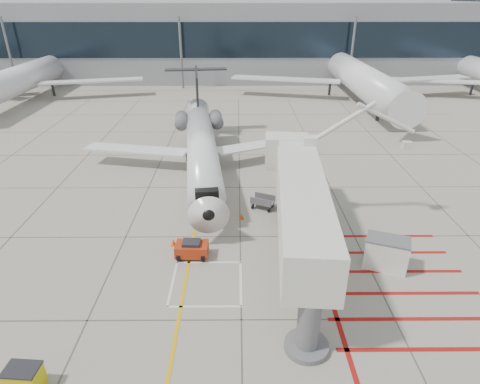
{
  "coord_description": "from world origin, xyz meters",
  "views": [
    {
      "loc": [
        -0.17,
        -19.74,
        15.14
      ],
      "look_at": [
        0.0,
        6.0,
        2.5
      ],
      "focal_mm": 30.0,
      "sensor_mm": 36.0,
      "label": 1
    }
  ],
  "objects_px": {
    "spill_bin": "(24,378)",
    "regional_jet": "(202,140)",
    "pushback_tug": "(192,248)",
    "jet_bridge": "(302,216)"
  },
  "relations": [
    {
      "from": "regional_jet",
      "to": "spill_bin",
      "type": "height_order",
      "value": "regional_jet"
    },
    {
      "from": "regional_jet",
      "to": "jet_bridge",
      "type": "xyz_separation_m",
      "value": [
        6.81,
        -13.01,
        -0.19
      ]
    },
    {
      "from": "jet_bridge",
      "to": "pushback_tug",
      "type": "xyz_separation_m",
      "value": [
        -6.67,
        1.27,
        -3.08
      ]
    },
    {
      "from": "pushback_tug",
      "to": "spill_bin",
      "type": "height_order",
      "value": "pushback_tug"
    },
    {
      "from": "regional_jet",
      "to": "pushback_tug",
      "type": "xyz_separation_m",
      "value": [
        0.14,
        -11.74,
        -3.27
      ]
    },
    {
      "from": "spill_bin",
      "to": "jet_bridge",
      "type": "bearing_deg",
      "value": 37.66
    },
    {
      "from": "regional_jet",
      "to": "pushback_tug",
      "type": "bearing_deg",
      "value": -95.82
    },
    {
      "from": "regional_jet",
      "to": "pushback_tug",
      "type": "height_order",
      "value": "regional_jet"
    },
    {
      "from": "spill_bin",
      "to": "regional_jet",
      "type": "bearing_deg",
      "value": 78.83
    },
    {
      "from": "jet_bridge",
      "to": "pushback_tug",
      "type": "bearing_deg",
      "value": 173.47
    }
  ]
}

